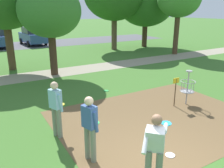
{
  "coord_description": "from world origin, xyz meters",
  "views": [
    {
      "loc": [
        -3.19,
        -3.32,
        3.64
      ],
      "look_at": [
        0.94,
        3.73,
        1.0
      ],
      "focal_mm": 37.28,
      "sensor_mm": 36.0,
      "label": 1
    }
  ],
  "objects_px": {
    "player_waiting_left": "(90,125)",
    "tree_near_left": "(50,11)",
    "player_throwing": "(56,106)",
    "player_foreground_watching": "(155,148)",
    "frisbee_mid_grass": "(106,91)",
    "parked_car_center_right": "(33,36)",
    "tree_mid_center": "(146,2)",
    "disc_golf_basket": "(186,86)",
    "frisbee_far_right": "(170,155)"
  },
  "relations": [
    {
      "from": "player_foreground_watching",
      "to": "frisbee_mid_grass",
      "type": "height_order",
      "value": "player_foreground_watching"
    },
    {
      "from": "player_waiting_left",
      "to": "frisbee_mid_grass",
      "type": "height_order",
      "value": "player_waiting_left"
    },
    {
      "from": "frisbee_far_right",
      "to": "tree_near_left",
      "type": "xyz_separation_m",
      "value": [
        -0.22,
        9.27,
        3.52
      ]
    },
    {
      "from": "player_foreground_watching",
      "to": "tree_near_left",
      "type": "distance_m",
      "value": 10.31
    },
    {
      "from": "disc_golf_basket",
      "to": "tree_mid_center",
      "type": "bearing_deg",
      "value": 58.34
    },
    {
      "from": "tree_near_left",
      "to": "parked_car_center_right",
      "type": "height_order",
      "value": "tree_near_left"
    },
    {
      "from": "player_foreground_watching",
      "to": "tree_mid_center",
      "type": "height_order",
      "value": "tree_mid_center"
    },
    {
      "from": "disc_golf_basket",
      "to": "tree_mid_center",
      "type": "distance_m",
      "value": 15.39
    },
    {
      "from": "player_foreground_watching",
      "to": "frisbee_far_right",
      "type": "relative_size",
      "value": 6.73
    },
    {
      "from": "tree_near_left",
      "to": "parked_car_center_right",
      "type": "bearing_deg",
      "value": 82.77
    },
    {
      "from": "player_foreground_watching",
      "to": "parked_car_center_right",
      "type": "bearing_deg",
      "value": 83.57
    },
    {
      "from": "tree_mid_center",
      "to": "player_foreground_watching",
      "type": "bearing_deg",
      "value": -127.32
    },
    {
      "from": "disc_golf_basket",
      "to": "player_throwing",
      "type": "distance_m",
      "value": 5.15
    },
    {
      "from": "player_throwing",
      "to": "frisbee_mid_grass",
      "type": "bearing_deg",
      "value": 41.27
    },
    {
      "from": "frisbee_mid_grass",
      "to": "tree_mid_center",
      "type": "height_order",
      "value": "tree_mid_center"
    },
    {
      "from": "player_foreground_watching",
      "to": "tree_near_left",
      "type": "xyz_separation_m",
      "value": [
        0.94,
        9.94,
        2.54
      ]
    },
    {
      "from": "parked_car_center_right",
      "to": "frisbee_far_right",
      "type": "bearing_deg",
      "value": -93.66
    },
    {
      "from": "disc_golf_basket",
      "to": "frisbee_far_right",
      "type": "xyz_separation_m",
      "value": [
        -2.93,
        -2.25,
        -0.74
      ]
    },
    {
      "from": "player_throwing",
      "to": "parked_car_center_right",
      "type": "bearing_deg",
      "value": 79.58
    },
    {
      "from": "parked_car_center_right",
      "to": "player_foreground_watching",
      "type": "bearing_deg",
      "value": -96.43
    },
    {
      "from": "disc_golf_basket",
      "to": "frisbee_far_right",
      "type": "relative_size",
      "value": 5.47
    },
    {
      "from": "disc_golf_basket",
      "to": "tree_near_left",
      "type": "xyz_separation_m",
      "value": [
        -3.15,
        7.02,
        2.78
      ]
    },
    {
      "from": "player_throwing",
      "to": "player_foreground_watching",
      "type": "bearing_deg",
      "value": -71.27
    },
    {
      "from": "player_foreground_watching",
      "to": "frisbee_far_right",
      "type": "bearing_deg",
      "value": 30.36
    },
    {
      "from": "player_throwing",
      "to": "tree_near_left",
      "type": "relative_size",
      "value": 0.34
    },
    {
      "from": "disc_golf_basket",
      "to": "player_waiting_left",
      "type": "xyz_separation_m",
      "value": [
        -4.79,
        -1.36,
        0.21
      ]
    },
    {
      "from": "frisbee_mid_grass",
      "to": "parked_car_center_right",
      "type": "relative_size",
      "value": 0.05
    },
    {
      "from": "disc_golf_basket",
      "to": "player_throwing",
      "type": "height_order",
      "value": "player_throwing"
    },
    {
      "from": "player_foreground_watching",
      "to": "tree_near_left",
      "type": "relative_size",
      "value": 0.34
    },
    {
      "from": "frisbee_mid_grass",
      "to": "frisbee_far_right",
      "type": "relative_size",
      "value": 0.93
    },
    {
      "from": "player_foreground_watching",
      "to": "player_throwing",
      "type": "bearing_deg",
      "value": 108.73
    },
    {
      "from": "player_waiting_left",
      "to": "frisbee_mid_grass",
      "type": "distance_m",
      "value": 5.28
    },
    {
      "from": "player_foreground_watching",
      "to": "player_throwing",
      "type": "xyz_separation_m",
      "value": [
        -1.05,
        3.11,
        -0.02
      ]
    },
    {
      "from": "frisbee_far_right",
      "to": "player_foreground_watching",
      "type": "bearing_deg",
      "value": -149.64
    },
    {
      "from": "player_waiting_left",
      "to": "parked_car_center_right",
      "type": "height_order",
      "value": "parked_car_center_right"
    },
    {
      "from": "frisbee_far_right",
      "to": "parked_car_center_right",
      "type": "bearing_deg",
      "value": 86.34
    },
    {
      "from": "tree_near_left",
      "to": "parked_car_center_right",
      "type": "distance_m",
      "value": 13.23
    },
    {
      "from": "player_throwing",
      "to": "frisbee_mid_grass",
      "type": "relative_size",
      "value": 7.24
    },
    {
      "from": "disc_golf_basket",
      "to": "player_foreground_watching",
      "type": "xyz_separation_m",
      "value": [
        -4.09,
        -2.93,
        0.23
      ]
    },
    {
      "from": "player_throwing",
      "to": "frisbee_far_right",
      "type": "relative_size",
      "value": 6.73
    },
    {
      "from": "frisbee_mid_grass",
      "to": "tree_near_left",
      "type": "relative_size",
      "value": 0.05
    },
    {
      "from": "player_foreground_watching",
      "to": "parked_car_center_right",
      "type": "distance_m",
      "value": 22.95
    },
    {
      "from": "frisbee_mid_grass",
      "to": "tree_near_left",
      "type": "distance_m",
      "value": 5.49
    },
    {
      "from": "frisbee_far_right",
      "to": "player_throwing",
      "type": "bearing_deg",
      "value": 132.3
    },
    {
      "from": "disc_golf_basket",
      "to": "parked_car_center_right",
      "type": "bearing_deg",
      "value": 94.36
    },
    {
      "from": "player_foreground_watching",
      "to": "parked_car_center_right",
      "type": "relative_size",
      "value": 0.39
    },
    {
      "from": "player_waiting_left",
      "to": "parked_car_center_right",
      "type": "bearing_deg",
      "value": 81.24
    },
    {
      "from": "disc_golf_basket",
      "to": "player_throwing",
      "type": "bearing_deg",
      "value": 177.99
    },
    {
      "from": "player_waiting_left",
      "to": "tree_near_left",
      "type": "distance_m",
      "value": 8.91
    },
    {
      "from": "player_foreground_watching",
      "to": "player_waiting_left",
      "type": "relative_size",
      "value": 1.0
    }
  ]
}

